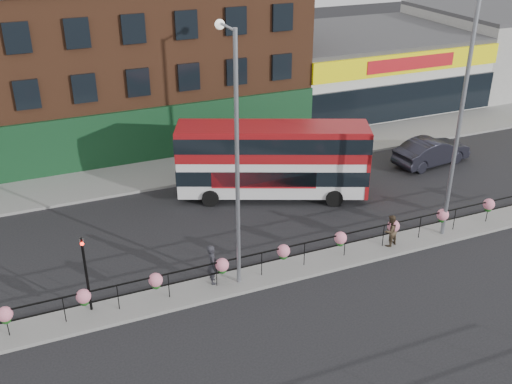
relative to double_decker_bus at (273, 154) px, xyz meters
name	(u,v)px	position (x,y,z in m)	size (l,w,h in m)	color
ground	(283,273)	(-2.59, -6.83, -2.46)	(120.00, 120.00, 0.00)	black
north_pavement	(198,167)	(-2.59, 5.17, -2.39)	(60.00, 4.00, 0.15)	gray
median	(283,271)	(-2.59, -6.83, -2.39)	(60.00, 1.60, 0.15)	gray
brick_building	(97,58)	(-6.59, 13.13, 2.66)	(25.00, 12.21, 10.30)	brown
supermarket	(362,66)	(13.41, 13.07, 0.19)	(15.00, 12.25, 5.30)	silver
warehouse_east	(509,43)	(28.16, 13.17, 0.69)	(14.50, 12.00, 6.30)	#9A9A96
median_railing	(284,252)	(-2.59, -6.83, -1.42)	(30.04, 0.56, 1.23)	black
double_decker_bus	(273,154)	(0.00, 0.00, 0.00)	(10.05, 6.03, 4.01)	silver
car	(432,151)	(10.56, 0.31, -1.66)	(5.09, 2.36, 1.61)	black
pedestrian_a	(212,264)	(-5.65, -6.51, -1.44)	(0.50, 0.69, 1.75)	#24232A
pedestrian_b	(390,231)	(2.75, -6.87, -1.55)	(0.87, 0.76, 1.52)	#423424
lamp_column_west	(234,141)	(-4.64, -6.62, 3.84)	(0.37, 1.82, 10.38)	gray
lamp_column_east	(459,93)	(5.70, -6.64, 4.46)	(0.41, 2.01, 11.43)	gray
traffic_light_median	(84,259)	(-10.59, -6.44, 0.00)	(0.15, 0.28, 3.65)	black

